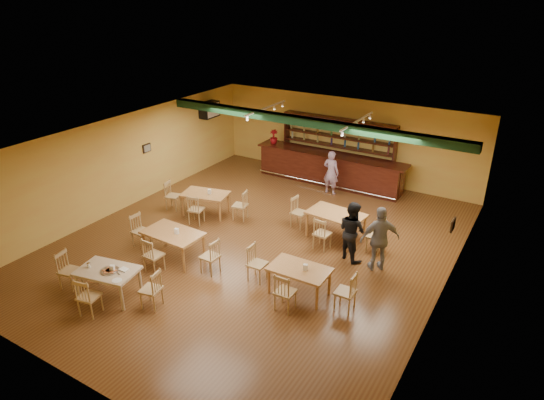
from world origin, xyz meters
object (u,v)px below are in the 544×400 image
Objects in this scene: dining_table_d at (299,281)px; bar_counter at (329,169)px; near_table at (109,283)px; patron_right_a at (352,231)px; dining_table_c at (174,245)px; dining_table_b at (335,226)px; dining_table_a at (206,204)px; patron_bar at (331,172)px.

bar_counter is at bearing 108.62° from dining_table_d.
patron_right_a is at bearing 36.37° from near_table.
dining_table_c is at bearing -175.98° from dining_table_d.
dining_table_b is 1.17× the size of near_table.
bar_counter is at bearing 122.68° from dining_table_b.
patron_right_a is at bearing -39.63° from dining_table_b.
dining_table_d is at bearing -39.57° from dining_table_a.
dining_table_d is 0.90× the size of patron_bar.
dining_table_c reaches higher than near_table.
near_table is at bearing 72.43° from patron_right_a.
dining_table_b is at bearing 47.29° from dining_table_c.
dining_table_c is (-3.18, -3.22, -0.01)m from dining_table_b.
dining_table_b reaches higher than dining_table_c.
dining_table_c is 2.07m from near_table.
dining_table_c reaches higher than dining_table_a.
bar_counter is 3.45× the size of patron_right_a.
dining_table_a is 0.91× the size of patron_bar.
dining_table_a is 4.44m from patron_bar.
dining_table_c is 0.96× the size of patron_right_a.
dining_table_d is (2.31, -6.64, -0.22)m from bar_counter.
near_table is (-3.71, -2.36, 0.01)m from dining_table_d.
dining_table_b reaches higher than dining_table_a.
patron_right_a reaches higher than dining_table_d.
dining_table_c is 6.35m from patron_bar.
patron_right_a reaches higher than dining_table_b.
patron_bar is (1.83, 8.18, 0.41)m from near_table.
dining_table_b is 1.01× the size of dining_table_c.
near_table is at bearing -98.83° from bar_counter.
patron_right_a is (4.11, 4.49, 0.45)m from near_table.
dining_table_b is 4.53m from dining_table_c.
near_table is at bearing 80.06° from patron_bar.
near_table is at bearing -116.67° from dining_table_b.
patron_bar is 0.95× the size of patron_right_a.
patron_bar reaches higher than near_table.
patron_bar is (2.68, 3.52, 0.42)m from dining_table_a.
dining_table_d is at bearing 110.61° from patron_bar.
dining_table_a is 0.87× the size of patron_right_a.
bar_counter is 9.11m from near_table.
patron_bar is at bearing -62.40° from bar_counter.
bar_counter is at bearing -34.05° from patron_right_a.
near_table is at bearing -92.52° from dining_table_a.
patron_bar is at bearing 39.94° from dining_table_a.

